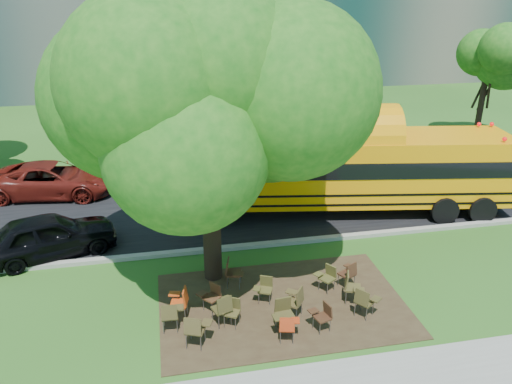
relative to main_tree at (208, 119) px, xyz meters
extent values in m
plane|color=#265219|center=(0.78, -1.36, -5.11)|extent=(160.00, 160.00, 0.00)
cube|color=#382819|center=(1.78, -1.86, -5.10)|extent=(7.00, 4.50, 0.03)
cube|color=black|center=(0.78, 5.64, -5.09)|extent=(80.00, 8.00, 0.04)
cube|color=gray|center=(0.78, 1.64, -5.04)|extent=(80.00, 0.25, 0.14)
cube|color=gray|center=(0.78, 9.74, -5.04)|extent=(80.00, 0.25, 0.14)
cylinder|color=black|center=(-4.22, 14.64, -3.36)|extent=(0.32, 0.32, 3.50)
sphere|color=#195D15|center=(-4.22, 14.64, -0.89)|extent=(4.80, 4.80, 4.80)
cylinder|color=black|center=(8.78, 12.64, -3.01)|extent=(0.38, 0.38, 4.20)
sphere|color=#195D15|center=(8.78, 12.64, -0.07)|extent=(5.60, 5.60, 5.60)
cylinder|color=black|center=(16.78, 11.64, -3.31)|extent=(0.34, 0.34, 3.60)
sphere|color=#195D15|center=(16.78, 11.64, -0.76)|extent=(5.00, 5.00, 5.00)
cylinder|color=black|center=(0.00, 0.00, -3.09)|extent=(0.56, 0.56, 4.04)
sphere|color=#195D15|center=(0.00, 0.00, 0.01)|extent=(7.20, 7.20, 7.20)
cube|color=orange|center=(6.37, 3.91, -3.25)|extent=(11.81, 4.43, 2.57)
cube|color=black|center=(6.68, 3.86, -2.96)|extent=(11.19, 4.37, 0.63)
cube|color=orange|center=(0.02, 4.94, -4.06)|extent=(1.71, 2.50, 1.00)
cube|color=black|center=(6.37, 3.91, -3.91)|extent=(11.83, 4.47, 0.08)
cube|color=black|center=(6.37, 3.91, -4.30)|extent=(11.83, 4.47, 0.08)
cylinder|color=black|center=(0.26, 3.57, -4.59)|extent=(1.09, 0.48, 1.05)
cylinder|color=black|center=(0.68, 6.16, -4.59)|extent=(1.09, 0.48, 1.05)
cylinder|color=black|center=(9.16, 2.13, -4.59)|extent=(1.09, 0.48, 1.05)
cylinder|color=black|center=(9.58, 4.72, -4.59)|extent=(1.09, 0.48, 1.05)
cylinder|color=black|center=(10.61, 1.89, -4.59)|extent=(1.09, 0.48, 1.05)
cylinder|color=black|center=(11.03, 4.48, -4.59)|extent=(1.09, 0.48, 1.05)
cube|color=#493F1F|center=(-1.42, -2.38, -4.64)|extent=(0.46, 0.45, 0.05)
cube|color=#493F1F|center=(-1.43, -2.57, -4.41)|extent=(0.42, 0.13, 0.42)
cube|color=#493F1F|center=(-1.16, -2.25, -4.52)|extent=(0.25, 0.31, 0.03)
cylinder|color=slate|center=(-1.59, -2.19, -4.88)|extent=(0.03, 0.03, 0.47)
cylinder|color=slate|center=(-1.26, -2.57, -4.88)|extent=(0.03, 0.03, 0.47)
cube|color=#4A3E20|center=(-0.82, -3.13, -4.61)|extent=(0.60, 0.58, 0.06)
cube|color=#4A3E20|center=(-0.89, -3.32, -4.37)|extent=(0.45, 0.26, 0.45)
cube|color=#4A3E20|center=(-0.51, -3.09, -4.48)|extent=(0.34, 0.38, 0.03)
cylinder|color=slate|center=(-0.92, -2.89, -4.86)|extent=(0.03, 0.03, 0.50)
cylinder|color=slate|center=(-0.71, -3.38, -4.86)|extent=(0.03, 0.03, 0.50)
cube|color=#423B1C|center=(-0.05, -2.39, -4.62)|extent=(0.59, 0.57, 0.05)
cube|color=#423B1C|center=(0.02, -2.58, -4.38)|extent=(0.45, 0.25, 0.44)
cube|color=#423B1C|center=(0.14, -2.16, -4.49)|extent=(0.33, 0.37, 0.03)
cylinder|color=slate|center=(-0.29, -2.29, -4.87)|extent=(0.03, 0.03, 0.49)
cylinder|color=slate|center=(0.19, -2.50, -4.87)|extent=(0.03, 0.03, 0.49)
cube|color=#4B4320|center=(0.21, -2.52, -4.69)|extent=(0.52, 0.52, 0.05)
cube|color=#4B4320|center=(0.29, -2.37, -4.49)|extent=(0.37, 0.26, 0.38)
cube|color=#4B4320|center=(-0.05, -2.53, -4.58)|extent=(0.31, 0.33, 0.03)
cylinder|color=slate|center=(0.27, -2.73, -4.90)|extent=(0.02, 0.02, 0.42)
cylinder|color=slate|center=(0.14, -2.30, -4.90)|extent=(0.02, 0.02, 0.42)
cube|color=#B43313|center=(1.50, -3.40, -4.69)|extent=(0.48, 0.46, 0.05)
cube|color=#B43313|center=(1.46, -3.56, -4.48)|extent=(0.39, 0.18, 0.38)
cube|color=#B43313|center=(1.75, -3.32, -4.57)|extent=(0.26, 0.31, 0.03)
cylinder|color=slate|center=(1.38, -3.20, -4.90)|extent=(0.02, 0.02, 0.43)
cylinder|color=slate|center=(1.62, -3.59, -4.90)|extent=(0.02, 0.02, 0.43)
cube|color=#473F1E|center=(1.55, -3.04, -4.61)|extent=(0.51, 0.49, 0.06)
cube|color=#473F1E|center=(1.53, -2.84, -4.37)|extent=(0.45, 0.15, 0.45)
cube|color=#473F1E|center=(1.30, -3.22, -4.48)|extent=(0.28, 0.33, 0.03)
cylinder|color=slate|center=(1.76, -3.21, -4.86)|extent=(0.03, 0.03, 0.50)
cylinder|color=slate|center=(1.34, -2.87, -4.86)|extent=(0.03, 0.03, 0.50)
cube|color=#412617|center=(2.51, -3.19, -4.69)|extent=(0.47, 0.49, 0.05)
cube|color=#412617|center=(2.67, -3.14, -4.48)|extent=(0.19, 0.39, 0.38)
cube|color=#412617|center=(2.32, -3.01, -4.57)|extent=(0.31, 0.27, 0.03)
cylinder|color=slate|center=(2.40, -3.39, -4.90)|extent=(0.02, 0.02, 0.42)
cylinder|color=slate|center=(2.62, -2.99, -4.90)|extent=(0.02, 0.02, 0.42)
cube|color=#443C1D|center=(3.86, -2.81, -4.64)|extent=(0.61, 0.61, 0.05)
cube|color=#443C1D|center=(3.71, -2.92, -4.41)|extent=(0.34, 0.40, 0.42)
cube|color=#443C1D|center=(4.13, -2.92, -4.51)|extent=(0.38, 0.37, 0.03)
cylinder|color=slate|center=(3.89, -2.55, -4.88)|extent=(0.03, 0.03, 0.48)
cylinder|color=slate|center=(3.83, -3.06, -4.88)|extent=(0.03, 0.03, 0.48)
cube|color=#B94113|center=(-1.17, -1.92, -4.62)|extent=(0.53, 0.54, 0.05)
cube|color=#B94113|center=(-0.97, -1.96, -4.38)|extent=(0.20, 0.45, 0.44)
cube|color=#B94113|center=(-1.26, -1.63, -4.49)|extent=(0.35, 0.30, 0.03)
cylinder|color=slate|center=(-1.39, -2.06, -4.87)|extent=(0.03, 0.03, 0.49)
cylinder|color=slate|center=(-0.95, -1.78, -4.87)|extent=(0.03, 0.03, 0.49)
cube|color=#4C2E1B|center=(-0.25, -1.75, -4.68)|extent=(0.56, 0.56, 0.05)
cube|color=#4C2E1B|center=(-0.12, -1.63, -4.46)|extent=(0.33, 0.35, 0.39)
cube|color=#4C2E1B|center=(-0.51, -1.66, -4.56)|extent=(0.35, 0.34, 0.03)
cylinder|color=slate|center=(-0.27, -1.98, -4.89)|extent=(0.02, 0.02, 0.44)
cylinder|color=slate|center=(-0.23, -1.51, -4.89)|extent=(0.02, 0.02, 0.44)
cube|color=#442A18|center=(0.55, -0.66, -4.63)|extent=(0.53, 0.54, 0.05)
cube|color=#442A18|center=(0.37, -0.61, -4.39)|extent=(0.21, 0.44, 0.43)
cube|color=#442A18|center=(0.64, -0.94, -4.50)|extent=(0.35, 0.30, 0.03)
cylinder|color=slate|center=(0.78, -0.52, -4.87)|extent=(0.03, 0.03, 0.49)
cylinder|color=slate|center=(0.33, -0.79, -4.87)|extent=(0.03, 0.03, 0.49)
cube|color=#4D4021|center=(1.91, -2.47, -4.62)|extent=(0.63, 0.63, 0.05)
cube|color=#4D4021|center=(2.07, -2.59, -4.38)|extent=(0.35, 0.41, 0.44)
cube|color=#4D4021|center=(1.95, -2.17, -4.49)|extent=(0.39, 0.38, 0.03)
cylinder|color=slate|center=(1.65, -2.50, -4.87)|extent=(0.03, 0.03, 0.49)
cylinder|color=slate|center=(2.17, -2.43, -4.87)|extent=(0.03, 0.03, 0.49)
cube|color=#4C4421|center=(3.79, -2.13, -4.62)|extent=(0.57, 0.58, 0.05)
cube|color=#4C4421|center=(3.60, -2.06, -4.38)|extent=(0.25, 0.44, 0.44)
cube|color=#4C4421|center=(3.84, -2.42, -4.49)|extent=(0.37, 0.33, 0.03)
cylinder|color=slate|center=(4.03, -2.02, -4.87)|extent=(0.03, 0.03, 0.49)
cylinder|color=slate|center=(3.55, -2.23, -4.87)|extent=(0.03, 0.03, 0.49)
cube|color=#402417|center=(3.90, -1.34, -4.66)|extent=(0.56, 0.55, 0.05)
cube|color=#402417|center=(3.98, -1.50, -4.44)|extent=(0.40, 0.27, 0.40)
cube|color=#402417|center=(4.05, -1.10, -4.54)|extent=(0.32, 0.35, 0.03)
cylinder|color=slate|center=(3.67, -1.26, -4.89)|extent=(0.02, 0.02, 0.45)
cylinder|color=slate|center=(4.13, -1.41, -4.89)|extent=(0.02, 0.02, 0.45)
cube|color=#4C4621|center=(1.31, -1.63, -4.70)|extent=(0.50, 0.49, 0.05)
cube|color=#4C4621|center=(1.38, -1.48, -4.50)|extent=(0.37, 0.22, 0.37)
cube|color=#4C4621|center=(1.06, -1.67, -4.59)|extent=(0.29, 0.32, 0.03)
cylinder|color=slate|center=(1.40, -1.84, -4.91)|extent=(0.02, 0.02, 0.41)
cylinder|color=slate|center=(1.23, -1.43, -4.91)|extent=(0.02, 0.02, 0.41)
cube|color=#4F4C22|center=(3.24, -1.43, -4.68)|extent=(0.54, 0.54, 0.05)
cube|color=#4F4C22|center=(3.39, -1.33, -4.47)|extent=(0.28, 0.37, 0.38)
cube|color=#4F4C22|center=(3.01, -1.31, -4.57)|extent=(0.34, 0.32, 0.03)
cylinder|color=slate|center=(3.20, -1.65, -4.90)|extent=(0.02, 0.02, 0.43)
cylinder|color=slate|center=(3.29, -1.20, -4.90)|extent=(0.02, 0.02, 0.43)
imported|color=black|center=(-5.25, 2.46, -4.37)|extent=(4.70, 3.01, 1.49)
imported|color=#5A150F|center=(-6.03, 7.92, -4.38)|extent=(5.55, 3.11, 1.47)
camera|label=1|loc=(-1.30, -13.49, 3.44)|focal=35.00mm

